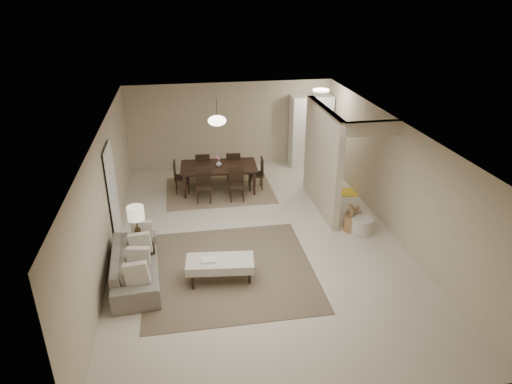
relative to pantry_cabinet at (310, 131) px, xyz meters
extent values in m
plane|color=beige|center=(-2.35, -4.15, -1.05)|extent=(9.00, 9.00, 0.00)
plane|color=white|center=(-2.35, -4.15, 1.45)|extent=(9.00, 9.00, 0.00)
plane|color=tan|center=(-2.35, 0.35, 0.20)|extent=(6.00, 0.00, 6.00)
plane|color=tan|center=(-5.35, -4.15, 0.20)|extent=(0.00, 9.00, 9.00)
plane|color=tan|center=(0.65, -4.15, 0.20)|extent=(0.00, 9.00, 9.00)
cube|color=tan|center=(-0.55, -2.90, 0.20)|extent=(0.15, 2.50, 2.50)
cube|color=black|center=(-5.32, -3.55, -0.03)|extent=(0.04, 0.90, 2.04)
cube|color=white|center=(0.00, 0.00, 0.00)|extent=(1.20, 0.55, 2.10)
cylinder|color=white|center=(-0.05, -0.95, 1.41)|extent=(0.44, 0.44, 0.05)
cube|color=brown|center=(-3.06, -5.26, -1.04)|extent=(3.20, 3.20, 0.01)
imported|color=slate|center=(-4.80, -5.26, -0.75)|extent=(2.13, 0.94, 0.61)
cube|color=beige|center=(-3.26, -5.56, -0.69)|extent=(1.29, 0.70, 0.17)
cylinder|color=black|center=(-3.78, -5.77, -0.91)|extent=(0.05, 0.05, 0.28)
cylinder|color=black|center=(-2.75, -5.77, -0.91)|extent=(0.05, 0.05, 0.28)
cylinder|color=black|center=(-3.78, -5.35, -0.91)|extent=(0.05, 0.05, 0.28)
cylinder|color=black|center=(-2.75, -5.35, -0.91)|extent=(0.05, 0.05, 0.28)
cube|color=black|center=(-4.75, -4.74, -0.81)|extent=(0.59, 0.59, 0.49)
cylinder|color=#41301B|center=(-4.75, -4.74, -0.41)|extent=(0.12, 0.12, 0.30)
cylinder|color=#41301B|center=(-4.75, -4.74, -0.13)|extent=(0.03, 0.03, 0.26)
cylinder|color=#F1E4C0|center=(-4.75, -4.74, 0.07)|extent=(0.32, 0.32, 0.26)
cylinder|color=beige|center=(-0.02, -4.34, -0.86)|extent=(0.48, 0.48, 0.38)
cylinder|color=brown|center=(-0.15, -4.15, -0.87)|extent=(0.44, 0.44, 0.36)
cube|color=#78614A|center=(-2.89, -1.51, -1.04)|extent=(2.80, 2.10, 0.01)
imported|color=black|center=(-2.89, -1.51, -0.70)|extent=(2.04, 1.21, 0.70)
imported|color=silver|center=(-2.89, -1.51, -0.27)|extent=(0.19, 0.19, 0.16)
cube|color=gold|center=(0.35, -2.18, -1.04)|extent=(0.98, 0.69, 0.01)
cylinder|color=#41301B|center=(-2.89, -1.51, 1.20)|extent=(0.02, 0.02, 0.50)
ellipsoid|color=#FFEAC6|center=(-2.89, -1.51, 0.87)|extent=(0.46, 0.46, 0.25)
camera|label=1|loc=(-3.79, -12.63, 4.00)|focal=32.00mm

